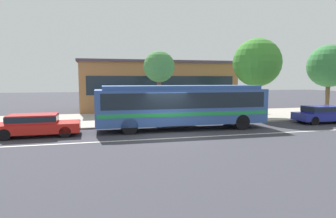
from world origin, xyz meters
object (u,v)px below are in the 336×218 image
(sedan_behind_bus, at_px, (36,124))
(street_tree_far_end, at_px, (329,66))
(pedestrian_standing_by_tree, at_px, (151,109))
(transit_bus, at_px, (182,104))
(sedan_far_ahead, at_px, (324,113))
(pedestrian_waiting_near_sign, at_px, (153,108))
(street_tree_near_stop, at_px, (159,67))
(pedestrian_walking_along_curb, at_px, (140,108))
(street_tree_mid_block, at_px, (257,63))
(bus_stop_sign, at_px, (229,100))

(sedan_behind_bus, height_order, street_tree_far_end, street_tree_far_end)
(pedestrian_standing_by_tree, relative_size, street_tree_far_end, 0.27)
(transit_bus, bearing_deg, sedan_far_ahead, 0.05)
(pedestrian_waiting_near_sign, bearing_deg, sedan_far_ahead, -13.60)
(sedan_behind_bus, relative_size, street_tree_near_stop, 0.87)
(pedestrian_standing_by_tree, bearing_deg, pedestrian_walking_along_curb, 127.77)
(pedestrian_waiting_near_sign, distance_m, street_tree_mid_block, 9.94)
(transit_bus, distance_m, sedan_behind_bus, 8.93)
(pedestrian_walking_along_curb, relative_size, street_tree_near_stop, 0.31)
(pedestrian_standing_by_tree, height_order, street_tree_far_end, street_tree_far_end)
(pedestrian_standing_by_tree, distance_m, street_tree_far_end, 17.97)
(pedestrian_standing_by_tree, bearing_deg, sedan_far_ahead, -11.33)
(transit_bus, distance_m, street_tree_far_end, 16.84)
(transit_bus, distance_m, pedestrian_standing_by_tree, 3.08)
(street_tree_mid_block, bearing_deg, street_tree_far_end, 5.39)
(sedan_far_ahead, relative_size, bus_stop_sign, 1.78)
(sedan_behind_bus, xyz_separation_m, street_tree_mid_block, (16.72, 4.36, 3.95))
(transit_bus, bearing_deg, street_tree_far_end, 16.92)
(bus_stop_sign, distance_m, street_tree_mid_block, 5.29)
(sedan_far_ahead, xyz_separation_m, pedestrian_waiting_near_sign, (-12.50, 3.02, 0.38))
(bus_stop_sign, distance_m, street_tree_far_end, 12.47)
(pedestrian_waiting_near_sign, xyz_separation_m, bus_stop_sign, (5.51, -1.35, 0.66))
(transit_bus, height_order, street_tree_mid_block, street_tree_mid_block)
(street_tree_far_end, bearing_deg, pedestrian_standing_by_tree, -172.61)
(sedan_far_ahead, relative_size, street_tree_far_end, 0.71)
(street_tree_mid_block, bearing_deg, pedestrian_waiting_near_sign, -173.57)
(pedestrian_waiting_near_sign, bearing_deg, pedestrian_standing_by_tree, -116.63)
(sedan_far_ahead, xyz_separation_m, street_tree_far_end, (4.76, 4.82, 3.78))
(sedan_behind_bus, bearing_deg, pedestrian_walking_along_curb, 29.29)
(pedestrian_waiting_near_sign, xyz_separation_m, pedestrian_walking_along_curb, (-0.90, 0.38, -0.01))
(bus_stop_sign, xyz_separation_m, street_tree_near_stop, (-4.63, 3.11, 2.47))
(pedestrian_standing_by_tree, height_order, street_tree_mid_block, street_tree_mid_block)
(bus_stop_sign, height_order, street_tree_near_stop, street_tree_near_stop)
(pedestrian_walking_along_curb, height_order, street_tree_near_stop, street_tree_near_stop)
(pedestrian_walking_along_curb, height_order, pedestrian_standing_by_tree, pedestrian_standing_by_tree)
(pedestrian_walking_along_curb, bearing_deg, pedestrian_standing_by_tree, -52.23)
(pedestrian_walking_along_curb, relative_size, street_tree_far_end, 0.26)
(street_tree_mid_block, bearing_deg, sedan_far_ahead, -51.14)
(pedestrian_standing_by_tree, bearing_deg, pedestrian_waiting_near_sign, 63.37)
(street_tree_mid_block, bearing_deg, bus_stop_sign, -147.30)
(bus_stop_sign, bearing_deg, street_tree_far_end, 14.98)
(bus_stop_sign, bearing_deg, sedan_behind_bus, -171.38)
(pedestrian_waiting_near_sign, height_order, bus_stop_sign, bus_stop_sign)
(transit_bus, xyz_separation_m, pedestrian_standing_by_tree, (-1.61, 2.56, -0.56))
(pedestrian_standing_by_tree, bearing_deg, bus_stop_sign, -8.66)
(pedestrian_waiting_near_sign, bearing_deg, street_tree_mid_block, 6.43)
(transit_bus, xyz_separation_m, sedan_behind_bus, (-8.87, -0.29, -0.95))
(sedan_far_ahead, bearing_deg, street_tree_near_stop, 157.61)
(street_tree_near_stop, bearing_deg, pedestrian_walking_along_curb, -142.09)
(transit_bus, relative_size, pedestrian_walking_along_curb, 6.63)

